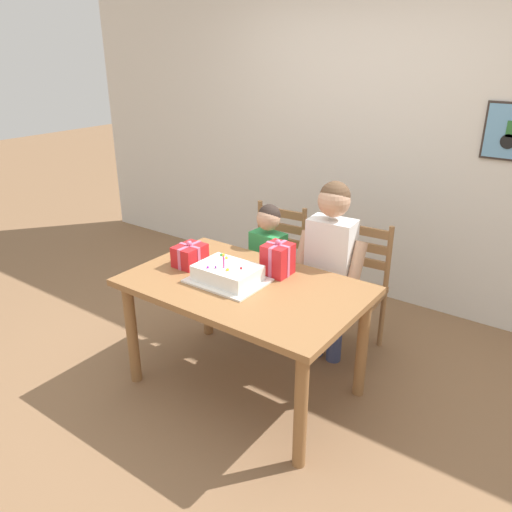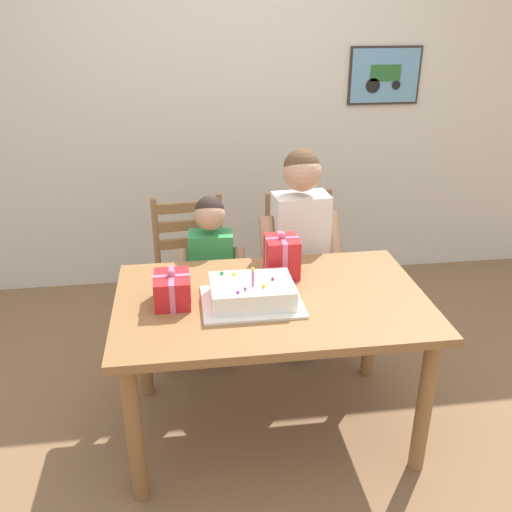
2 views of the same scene
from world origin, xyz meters
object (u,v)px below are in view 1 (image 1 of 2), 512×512
at_px(gift_box_beside_cake, 190,255).
at_px(chair_right, 352,289).
at_px(chair_left, 272,266).
at_px(child_younger, 268,259).
at_px(gift_box_red_large, 278,259).
at_px(child_older, 330,256).
at_px(dining_table, 244,298).
at_px(birthday_cake, 228,274).

height_order(gift_box_beside_cake, chair_right, chair_right).
relative_size(chair_left, child_younger, 0.90).
bearing_deg(child_younger, gift_box_red_large, -48.72).
xyz_separation_m(chair_right, child_older, (-0.08, -0.20, 0.30)).
bearing_deg(child_older, chair_right, 69.67).
height_order(chair_right, child_younger, child_younger).
height_order(child_older, child_younger, child_older).
relative_size(gift_box_red_large, child_older, 0.18).
xyz_separation_m(dining_table, gift_box_beside_cake, (-0.44, 0.01, 0.17)).
relative_size(gift_box_red_large, gift_box_beside_cake, 1.15).
bearing_deg(child_older, gift_box_red_large, -114.77).
distance_m(gift_box_red_large, child_younger, 0.53).
relative_size(birthday_cake, child_older, 0.35).
distance_m(dining_table, gift_box_red_large, 0.31).
bearing_deg(gift_box_red_large, child_younger, 131.28).
xyz_separation_m(dining_table, gift_box_red_large, (0.09, 0.22, 0.20)).
bearing_deg(gift_box_beside_cake, child_younger, 70.51).
relative_size(birthday_cake, gift_box_beside_cake, 2.21).
bearing_deg(birthday_cake, chair_left, 106.37).
distance_m(child_older, child_younger, 0.51).
bearing_deg(chair_right, child_older, -110.33).
height_order(chair_left, chair_right, same).
distance_m(chair_left, child_younger, 0.28).
bearing_deg(gift_box_red_large, chair_right, 66.79).
relative_size(gift_box_beside_cake, chair_left, 0.22).
bearing_deg(gift_box_beside_cake, chair_left, 82.64).
height_order(gift_box_red_large, child_younger, child_younger).
relative_size(dining_table, child_older, 1.11).
height_order(gift_box_beside_cake, child_older, child_older).
xyz_separation_m(chair_left, child_younger, (0.10, -0.20, 0.16)).
distance_m(dining_table, chair_left, 0.88).
bearing_deg(child_younger, child_older, -0.06).
distance_m(dining_table, birthday_cake, 0.18).
bearing_deg(gift_box_red_large, chair_left, 126.69).
bearing_deg(birthday_cake, gift_box_beside_cake, 171.81).
relative_size(dining_table, gift_box_beside_cake, 7.04).
relative_size(birthday_cake, chair_right, 0.48).
distance_m(birthday_cake, child_older, 0.72).
bearing_deg(chair_left, child_younger, -63.13).
bearing_deg(child_younger, chair_right, 19.83).
relative_size(dining_table, birthday_cake, 3.18).
relative_size(dining_table, child_younger, 1.36).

